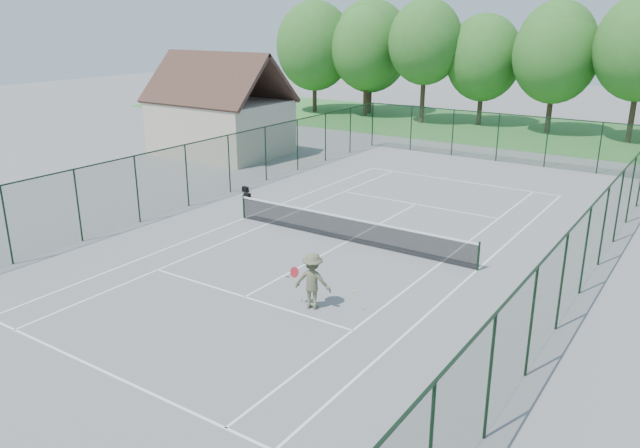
# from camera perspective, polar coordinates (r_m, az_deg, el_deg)

# --- Properties ---
(ground) EXTENTS (140.00, 140.00, 0.00)m
(ground) POSITION_cam_1_polar(r_m,az_deg,el_deg) (25.42, 2.52, -1.60)
(ground) COLOR gray
(ground) RESTS_ON ground
(grass_far) EXTENTS (80.00, 16.00, 0.01)m
(grass_far) POSITION_cam_1_polar(r_m,az_deg,el_deg) (52.65, 20.02, 7.81)
(grass_far) COLOR #3D8537
(grass_far) RESTS_ON ground
(court_lines) EXTENTS (11.05, 23.85, 0.01)m
(court_lines) POSITION_cam_1_polar(r_m,az_deg,el_deg) (25.42, 2.52, -1.59)
(court_lines) COLOR white
(court_lines) RESTS_ON ground
(tennis_net) EXTENTS (11.08, 0.08, 1.10)m
(tennis_net) POSITION_cam_1_polar(r_m,az_deg,el_deg) (25.23, 2.54, -0.37)
(tennis_net) COLOR black
(tennis_net) RESTS_ON ground
(fence_enclosure) EXTENTS (18.05, 36.05, 3.02)m
(fence_enclosure) POSITION_cam_1_polar(r_m,az_deg,el_deg) (24.93, 2.57, 1.77)
(fence_enclosure) COLOR #1A381F
(fence_enclosure) RESTS_ON ground
(utility_building) EXTENTS (8.60, 6.27, 6.63)m
(utility_building) POSITION_cam_1_polar(r_m,az_deg,el_deg) (41.98, -9.17, 10.55)
(utility_building) COLOR beige
(utility_building) RESTS_ON ground
(tree_line_far) EXTENTS (39.40, 6.40, 9.70)m
(tree_line_far) POSITION_cam_1_polar(r_m,az_deg,el_deg) (51.99, 20.76, 14.29)
(tree_line_far) COLOR #422B20
(tree_line_far) RESTS_ON ground
(sports_bag_a) EXTENTS (0.39, 0.29, 0.28)m
(sports_bag_a) POSITION_cam_1_polar(r_m,az_deg,el_deg) (32.81, -6.85, 3.17)
(sports_bag_a) COLOR black
(sports_bag_a) RESTS_ON ground
(sports_bag_b) EXTENTS (0.39, 0.29, 0.27)m
(sports_bag_b) POSITION_cam_1_polar(r_m,az_deg,el_deg) (31.62, -6.67, 2.59)
(sports_bag_b) COLOR black
(sports_bag_b) RESTS_ON ground
(tennis_player) EXTENTS (2.20, 0.97, 1.81)m
(tennis_player) POSITION_cam_1_polar(r_m,az_deg,el_deg) (19.41, -0.68, -5.22)
(tennis_player) COLOR #5B5E41
(tennis_player) RESTS_ON ground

